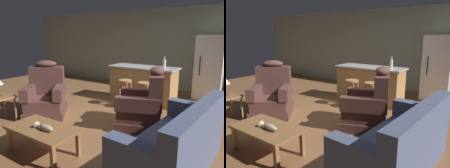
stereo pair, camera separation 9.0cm
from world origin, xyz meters
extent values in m
plane|color=brown|center=(0.00, 0.00, 0.00)|extent=(12.00, 12.00, 0.00)
cube|color=#9EA88E|center=(0.00, 3.12, 1.30)|extent=(12.00, 0.05, 2.60)
cube|color=olive|center=(-0.06, -1.90, 0.40)|extent=(1.10, 0.60, 0.04)
cube|color=olive|center=(-0.55, -2.14, 0.19)|extent=(0.06, 0.06, 0.38)
cube|color=olive|center=(0.43, -2.14, 0.19)|extent=(0.06, 0.06, 0.38)
cube|color=olive|center=(-0.55, -1.66, 0.19)|extent=(0.06, 0.06, 0.38)
cube|color=olive|center=(0.43, -1.66, 0.19)|extent=(0.06, 0.06, 0.38)
cube|color=#4C3823|center=(0.08, -1.94, 0.43)|extent=(0.22, 0.07, 0.01)
ellipsoid|color=tan|center=(0.08, -1.94, 0.46)|extent=(0.28, 0.09, 0.09)
cone|color=tan|center=(-0.09, -1.94, 0.46)|extent=(0.06, 0.10, 0.10)
cube|color=#4C5675|center=(1.67, -1.17, 0.10)|extent=(0.97, 1.96, 0.20)
cube|color=#4C5675|center=(1.67, -1.17, 0.31)|extent=(0.97, 1.96, 0.22)
cube|color=#4C5675|center=(1.99, -1.19, 0.68)|extent=(0.34, 1.91, 0.52)
cube|color=#4C5675|center=(1.61, -2.02, 0.56)|extent=(0.85, 0.26, 0.28)
cube|color=#4C5675|center=(1.74, -0.32, 0.56)|extent=(0.85, 0.26, 0.28)
cube|color=brown|center=(-1.32, -0.81, 0.09)|extent=(1.18, 1.18, 0.18)
cube|color=brown|center=(-1.32, -0.81, 0.30)|extent=(1.09, 1.09, 0.24)
cube|color=brown|center=(-1.50, -0.58, 0.74)|extent=(0.74, 0.65, 0.64)
ellipsoid|color=brown|center=(-1.50, -0.58, 1.12)|extent=(0.53, 0.49, 0.16)
cube|color=brown|center=(-1.05, -0.63, 0.55)|extent=(0.63, 0.74, 0.26)
cube|color=brown|center=(-1.57, -1.03, 0.55)|extent=(0.63, 0.74, 0.26)
cube|color=brown|center=(0.69, -0.19, 0.09)|extent=(1.09, 1.09, 0.18)
cube|color=brown|center=(0.69, -0.19, 0.30)|extent=(1.02, 0.99, 0.24)
cube|color=brown|center=(0.97, -0.08, 0.74)|extent=(0.50, 0.79, 0.64)
ellipsoid|color=brown|center=(0.97, -0.08, 1.12)|extent=(0.41, 0.53, 0.16)
cube|color=brown|center=(0.79, -0.50, 0.55)|extent=(0.81, 0.46, 0.26)
cube|color=brown|center=(0.55, 0.11, 0.55)|extent=(0.81, 0.46, 0.26)
cylinder|color=olive|center=(-1.93, -1.41, 0.26)|extent=(0.04, 0.04, 0.52)
cylinder|color=olive|center=(-1.53, -1.41, 0.26)|extent=(0.04, 0.04, 0.52)
cube|color=#AD7F4C|center=(0.00, 1.35, 0.45)|extent=(1.71, 0.63, 0.91)
cube|color=#B2B2B2|center=(0.00, 1.35, 0.93)|extent=(1.80, 0.70, 0.04)
cylinder|color=#A87A47|center=(-0.17, 0.72, 0.66)|extent=(0.32, 0.32, 0.04)
torus|color=#A87A47|center=(-0.17, 0.72, 0.22)|extent=(0.23, 0.23, 0.02)
cylinder|color=#A87A47|center=(-0.27, 0.62, 0.32)|extent=(0.04, 0.04, 0.64)
cylinder|color=#A87A47|center=(-0.07, 0.62, 0.32)|extent=(0.04, 0.04, 0.64)
cylinder|color=#A87A47|center=(-0.27, 0.82, 0.32)|extent=(0.04, 0.04, 0.64)
cylinder|color=#A87A47|center=(-0.07, 0.82, 0.32)|extent=(0.04, 0.04, 0.64)
cylinder|color=#A87A47|center=(0.36, 0.72, 0.66)|extent=(0.32, 0.32, 0.04)
torus|color=#A87A47|center=(0.36, 0.72, 0.22)|extent=(0.23, 0.23, 0.02)
cylinder|color=#A87A47|center=(0.26, 0.62, 0.32)|extent=(0.04, 0.04, 0.64)
cylinder|color=#A87A47|center=(0.46, 0.62, 0.32)|extent=(0.04, 0.04, 0.64)
cylinder|color=#A87A47|center=(0.26, 0.82, 0.32)|extent=(0.04, 0.04, 0.64)
cylinder|color=#A87A47|center=(0.46, 0.82, 0.32)|extent=(0.04, 0.04, 0.64)
cube|color=white|center=(1.41, 2.55, 0.88)|extent=(0.70, 0.66, 1.76)
cylinder|color=#333338|center=(1.22, 2.20, 0.97)|extent=(0.02, 0.02, 0.50)
cylinder|color=silver|center=(0.54, 1.44, 1.05)|extent=(0.08, 0.08, 0.21)
cylinder|color=silver|center=(0.54, 1.44, 1.20)|extent=(0.03, 0.03, 0.09)
camera|label=1|loc=(2.49, -3.83, 1.77)|focal=35.00mm
camera|label=2|loc=(2.57, -3.78, 1.77)|focal=35.00mm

